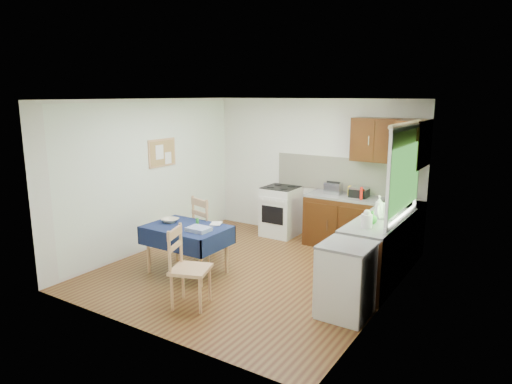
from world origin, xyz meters
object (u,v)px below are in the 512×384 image
Objects in this scene: chair_far at (208,227)px; kettle at (367,220)px; chair_near at (187,265)px; sandwich_press at (359,192)px; dining_table at (187,233)px; toaster at (333,188)px; dish_rack at (382,215)px.

kettle reaches higher than chair_far.
kettle is (1.73, 1.49, 0.48)m from chair_near.
sandwich_press is (1.02, 3.16, 0.45)m from chair_near.
kettle reaches higher than sandwich_press.
kettle is (2.42, 0.68, 0.40)m from dining_table.
chair_far is 3.61× the size of toaster.
toaster reaches higher than chair_near.
chair_near is at bearing -127.78° from dish_rack.
kettle reaches higher than dining_table.
chair_near is at bearing -44.23° from dining_table.
chair_far is 2.71× the size of dish_rack.
chair_far is 2.26m from toaster.
chair_far is at bearing -143.64° from toaster.
kettle is (1.16, -1.67, 0.01)m from toaster.
chair_far is at bearing 102.08° from dining_table.
dining_table is 2.78m from dish_rack.
kettle reaches higher than dish_rack.
toaster is at bearing 66.90° from dining_table.
toaster reaches higher than chair_far.
toaster is at bearing -29.87° from chair_near.
dining_table is 2.69m from toaster.
chair_far is 2.63m from dish_rack.
dish_rack is at bearing -147.00° from chair_far.
sandwich_press is at bearing 112.90° from kettle.
sandwich_press is at bearing -118.75° from chair_far.
sandwich_press is at bearing -37.63° from chair_near.
dish_rack is (1.16, -1.03, -0.08)m from toaster.
sandwich_press reaches higher than dining_table.
chair_near is 2.33m from kettle.
dish_rack is 1.58× the size of kettle.
toaster is (1.33, 1.77, 0.46)m from chair_far.
chair_far is 1.03× the size of chair_near.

